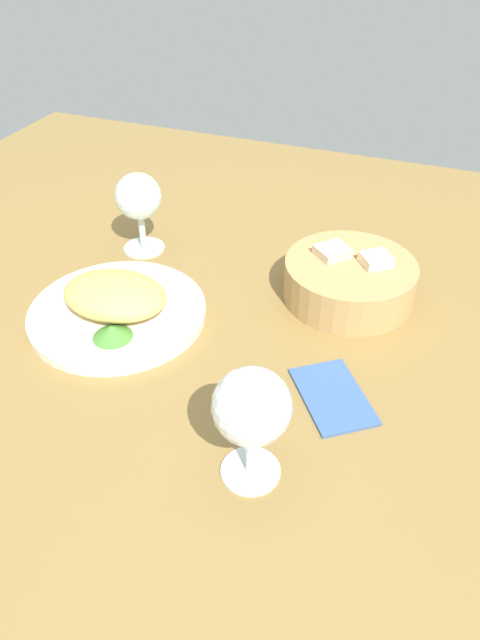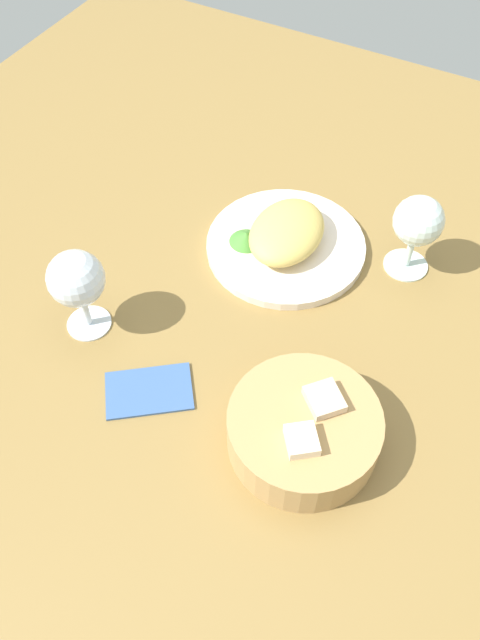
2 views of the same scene
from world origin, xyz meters
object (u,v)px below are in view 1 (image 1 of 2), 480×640
at_px(plate, 118,313).
at_px(wine_glass_far, 139,200).
at_px(wine_glass_near, 252,410).
at_px(bread_basket, 349,279).
at_px(folded_napkin, 333,395).

bearing_deg(plate, wine_glass_far, 107.35).
distance_m(wine_glass_near, wine_glass_far, 0.47).
xyz_separation_m(plate, wine_glass_near, (0.26, -0.18, 0.08)).
xyz_separation_m(plate, wine_glass_far, (-0.05, 0.17, 0.08)).
distance_m(bread_basket, folded_napkin, 0.21).
relative_size(bread_basket, wine_glass_far, 1.43).
xyz_separation_m(wine_glass_near, wine_glass_far, (-0.31, 0.35, -0.00)).
bearing_deg(folded_napkin, wine_glass_near, 121.68).
distance_m(wine_glass_far, folded_napkin, 0.43).
xyz_separation_m(plate, bread_basket, (0.28, 0.16, 0.02)).
xyz_separation_m(bread_basket, wine_glass_far, (-0.33, 0.01, 0.06)).
relative_size(plate, bread_basket, 1.31).
relative_size(bread_basket, wine_glass_near, 1.37).
height_order(bread_basket, folded_napkin, bread_basket).
distance_m(plate, wine_glass_far, 0.20).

